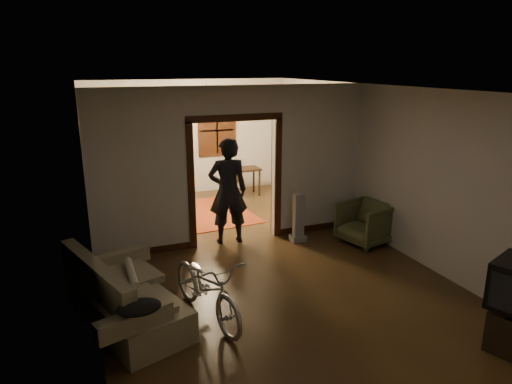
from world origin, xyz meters
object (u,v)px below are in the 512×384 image
bicycle (207,287)px  person (228,191)px  desk (241,182)px  sofa (126,290)px  armchair (365,223)px  locker (145,169)px

bicycle → person: (1.06, 2.39, 0.52)m
person → desk: bearing=-106.8°
sofa → bicycle: (0.96, -0.27, 0.00)m
sofa → armchair: bearing=-3.8°
person → locker: (-1.05, 2.97, -0.13)m
bicycle → desk: bearing=53.4°
armchair → locker: locker is taller
locker → bicycle: bearing=-97.4°
desk → person: bearing=-99.1°
bicycle → locker: 5.38m
armchair → person: 2.54m
sofa → armchair: size_ratio=2.29×
armchair → person: person is taller
bicycle → desk: bicycle is taller
person → armchair: bearing=164.6°
sofa → desk: 5.89m
person → locker: size_ratio=1.16×
bicycle → person: 2.67m
sofa → person: size_ratio=0.99×
sofa → bicycle: same height
armchair → locker: bearing=-153.7°
desk → sofa: bearing=-108.7°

